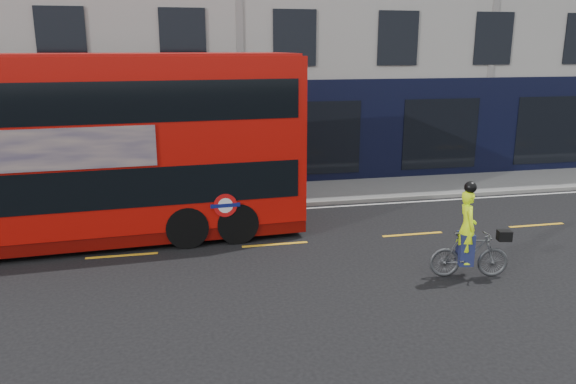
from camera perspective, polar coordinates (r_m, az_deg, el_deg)
name	(u,v)px	position (r m, az deg, el deg)	size (l,w,h in m)	color
ground	(287,265)	(13.89, -0.15, -7.42)	(120.00, 120.00, 0.00)	black
pavement	(248,196)	(19.96, -4.04, -0.39)	(60.00, 3.00, 0.12)	gray
kerb	(255,207)	(18.53, -3.37, -1.54)	(60.00, 0.12, 0.13)	gray
road_edge_line	(256,211)	(18.26, -3.22, -1.98)	(58.00, 0.10, 0.01)	silver
lane_dashes	(275,244)	(15.27, -1.33, -5.34)	(58.00, 0.12, 0.01)	gold
bus	(68,149)	(15.93, -21.41, 4.09)	(12.61, 3.54, 5.03)	#B30D07
cyclist	(469,246)	(13.60, 17.90, -5.22)	(1.89, 0.87, 2.29)	#4B4E51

